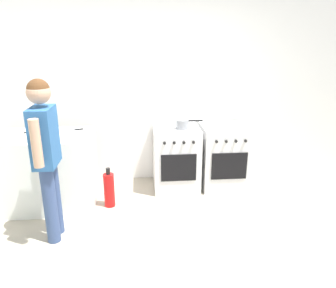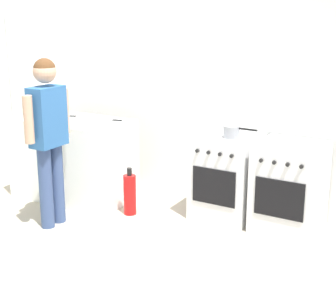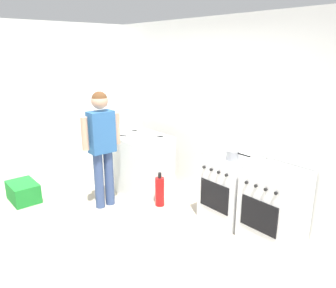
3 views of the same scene
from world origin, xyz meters
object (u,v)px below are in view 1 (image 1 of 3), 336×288
knife_bread (19,134)px  oven_left (176,157)px  fire_extinguisher (109,190)px  knife_carving (71,130)px  knife_paring (33,141)px  oven_right (224,156)px  person (46,148)px  pot (182,124)px

knife_bread → oven_left: bearing=9.2°
fire_extinguisher → knife_carving: bearing=148.8°
knife_paring → knife_bread: same height
oven_right → fire_extinguisher: size_ratio=1.70×
oven_left → person: size_ratio=0.52×
pot → knife_paring: pot is taller
oven_left → knife_bread: knife_bread is taller
oven_left → knife_carving: knife_carving is taller
knife_bread → knife_carving: (0.58, 0.10, 0.00)m
oven_left → knife_bread: size_ratio=2.57×
oven_left → knife_paring: bearing=-160.0°
knife_paring → fire_extinguisher: 1.05m
pot → knife_carving: 1.39m
knife_bread → person: (0.52, -0.77, 0.07)m
knife_paring → fire_extinguisher: bearing=8.8°
knife_carving → person: (-0.06, -0.87, 0.07)m
oven_right → fire_extinguisher: 1.61m
person → fire_extinguisher: bearing=49.7°
oven_left → knife_paring: size_ratio=4.27×
oven_left → knife_paring: 1.82m
person → knife_paring: bearing=119.3°
knife_paring → knife_carving: (0.33, 0.39, -0.00)m
knife_bread → fire_extinguisher: bearing=-9.5°
oven_left → oven_right: bearing=0.0°
person → knife_carving: bearing=85.8°
knife_paring → knife_bread: size_ratio=0.60×
person → pot: bearing=34.8°
oven_left → pot: (0.07, -0.07, 0.48)m
oven_left → knife_carving: bearing=-171.0°
oven_right → knife_paring: size_ratio=4.27×
oven_right → knife_paring: (-2.30, -0.60, 0.48)m
pot → knife_carving: (-1.39, -0.14, -0.01)m
oven_left → knife_paring: (-1.65, -0.60, 0.48)m
knife_paring → knife_bread: 0.38m
oven_right → pot: (-0.58, -0.07, 0.48)m
pot → knife_paring: 1.80m
knife_carving → person: person is taller
knife_paring → fire_extinguisher: size_ratio=0.40×
oven_right → person: bearing=-152.1°
knife_bread → fire_extinguisher: knife_bread is taller
person → knife_bread: bearing=123.8°
pot → person: 1.77m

